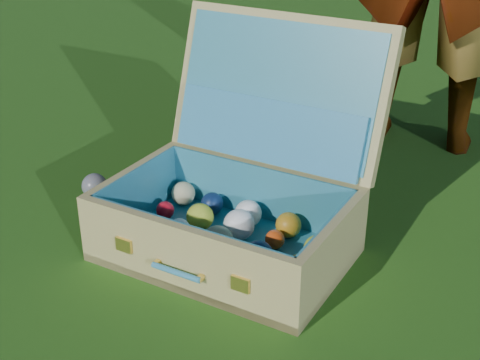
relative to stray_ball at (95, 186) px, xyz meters
name	(u,v)px	position (x,y,z in m)	size (l,w,h in m)	color
ground	(234,251)	(0.53, -0.08, -0.04)	(60.00, 60.00, 0.00)	#215114
stray_ball	(95,186)	(0.00, 0.00, 0.00)	(0.08, 0.08, 0.08)	#3C669C
suitcase	(245,186)	(0.52, -0.01, 0.13)	(0.65, 0.63, 0.58)	tan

